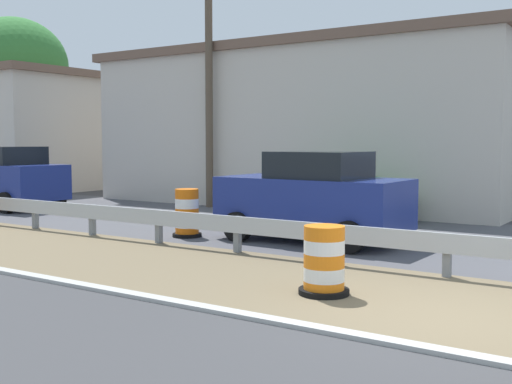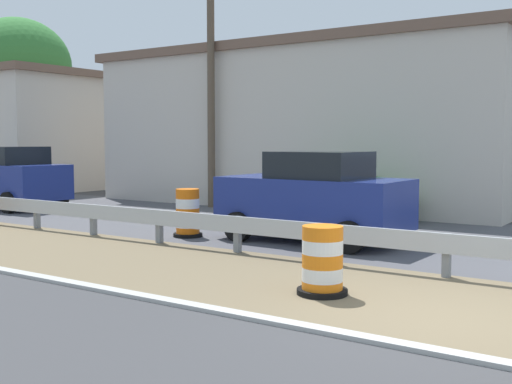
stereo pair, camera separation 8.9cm
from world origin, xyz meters
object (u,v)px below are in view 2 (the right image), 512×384
object	(u,v)px
traffic_barrel_close	(188,215)
car_lead_near_lane	(314,197)
car_lead_far_lane	(8,177)
traffic_barrel_nearest	(322,264)
utility_pole_near	(211,71)

from	to	relation	value
traffic_barrel_close	car_lead_near_lane	xyz separation A→B (m)	(0.96, -2.69, 0.48)
traffic_barrel_close	car_lead_far_lane	world-z (taller)	car_lead_far_lane
traffic_barrel_nearest	car_lead_far_lane	distance (m)	14.59
traffic_barrel_close	traffic_barrel_nearest	bearing A→B (deg)	-121.48
traffic_barrel_nearest	car_lead_far_lane	xyz separation A→B (m)	(4.62, 13.82, 0.55)
traffic_barrel_nearest	utility_pole_near	distance (m)	12.67
traffic_barrel_nearest	car_lead_near_lane	bearing A→B (deg)	30.23
traffic_barrel_close	car_lead_near_lane	size ratio (longest dim) A/B	0.27
traffic_barrel_nearest	utility_pole_near	world-z (taller)	utility_pole_near
car_lead_near_lane	car_lead_far_lane	distance (m)	11.47
traffic_barrel_close	car_lead_far_lane	distance (m)	8.91
car_lead_near_lane	car_lead_far_lane	xyz separation A→B (m)	(0.56, 11.46, 0.02)
car_lead_near_lane	utility_pole_near	xyz separation A→B (m)	(4.40, 6.20, 3.41)
traffic_barrel_nearest	traffic_barrel_close	distance (m)	5.94
traffic_barrel_nearest	traffic_barrel_close	world-z (taller)	traffic_barrel_close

